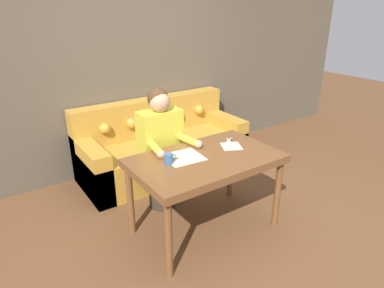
{
  "coord_description": "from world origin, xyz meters",
  "views": [
    {
      "loc": [
        -1.69,
        -2.15,
        2.04
      ],
      "look_at": [
        -0.09,
        0.18,
        0.86
      ],
      "focal_mm": 32.0,
      "sensor_mm": 36.0,
      "label": 1
    }
  ],
  "objects_px": {
    "dining_table": "(206,165)",
    "scissors": "(176,158)",
    "couch": "(162,147)",
    "person": "(161,149)",
    "mug": "(169,159)",
    "thread_spool": "(229,140)"
  },
  "relations": [
    {
      "from": "dining_table",
      "to": "scissors",
      "type": "relative_size",
      "value": 6.56
    },
    {
      "from": "couch",
      "to": "person",
      "type": "bearing_deg",
      "value": -119.7
    },
    {
      "from": "person",
      "to": "scissors",
      "type": "distance_m",
      "value": 0.48
    },
    {
      "from": "scissors",
      "to": "mug",
      "type": "bearing_deg",
      "value": -154.3
    },
    {
      "from": "mug",
      "to": "dining_table",
      "type": "bearing_deg",
      "value": -12.06
    },
    {
      "from": "dining_table",
      "to": "couch",
      "type": "bearing_deg",
      "value": 77.59
    },
    {
      "from": "mug",
      "to": "thread_spool",
      "type": "bearing_deg",
      "value": 6.5
    },
    {
      "from": "couch",
      "to": "scissors",
      "type": "relative_size",
      "value": 10.34
    },
    {
      "from": "scissors",
      "to": "mug",
      "type": "distance_m",
      "value": 0.12
    },
    {
      "from": "scissors",
      "to": "thread_spool",
      "type": "bearing_deg",
      "value": 3.22
    },
    {
      "from": "scissors",
      "to": "dining_table",
      "type": "bearing_deg",
      "value": -26.81
    },
    {
      "from": "dining_table",
      "to": "mug",
      "type": "height_order",
      "value": "mug"
    },
    {
      "from": "dining_table",
      "to": "scissors",
      "type": "xyz_separation_m",
      "value": [
        -0.24,
        0.12,
        0.08
      ]
    },
    {
      "from": "couch",
      "to": "person",
      "type": "relative_size",
      "value": 1.62
    },
    {
      "from": "person",
      "to": "dining_table",
      "type": "bearing_deg",
      "value": -77.22
    },
    {
      "from": "thread_spool",
      "to": "scissors",
      "type": "bearing_deg",
      "value": -176.78
    },
    {
      "from": "person",
      "to": "mug",
      "type": "bearing_deg",
      "value": -111.99
    },
    {
      "from": "dining_table",
      "to": "thread_spool",
      "type": "height_order",
      "value": "thread_spool"
    },
    {
      "from": "couch",
      "to": "dining_table",
      "type": "bearing_deg",
      "value": -102.41
    },
    {
      "from": "thread_spool",
      "to": "mug",
      "type": "bearing_deg",
      "value": -173.5
    },
    {
      "from": "thread_spool",
      "to": "couch",
      "type": "bearing_deg",
      "value": 95.23
    },
    {
      "from": "scissors",
      "to": "thread_spool",
      "type": "distance_m",
      "value": 0.64
    }
  ]
}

